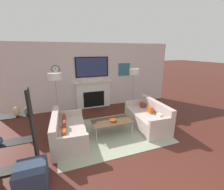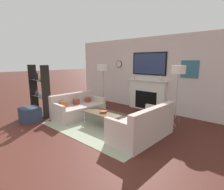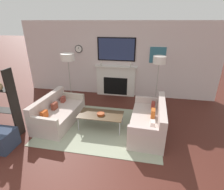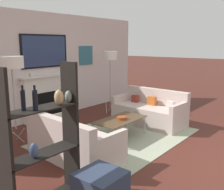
{
  "view_description": "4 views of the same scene",
  "coord_description": "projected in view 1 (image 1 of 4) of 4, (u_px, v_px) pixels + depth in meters",
  "views": [
    {
      "loc": [
        -1.37,
        -1.56,
        2.39
      ],
      "look_at": [
        0.25,
        2.87,
        0.99
      ],
      "focal_mm": 24.0,
      "sensor_mm": 36.0,
      "label": 1
    },
    {
      "loc": [
        3.33,
        -1.19,
        1.84
      ],
      "look_at": [
        0.11,
        2.41,
        0.89
      ],
      "focal_mm": 28.0,
      "sensor_mm": 36.0,
      "label": 2
    },
    {
      "loc": [
        1.05,
        -1.71,
        2.68
      ],
      "look_at": [
        0.19,
        2.76,
        0.74
      ],
      "focal_mm": 28.0,
      "sensor_mm": 36.0,
      "label": 3
    },
    {
      "loc": [
        -4.11,
        -0.93,
        1.94
      ],
      "look_at": [
        0.11,
        2.5,
        0.86
      ],
      "focal_mm": 42.0,
      "sensor_mm": 36.0,
      "label": 4
    }
  ],
  "objects": [
    {
      "name": "shelf_unit",
      "position": [
        8.0,
        135.0,
        2.88
      ],
      "size": [
        0.94,
        0.28,
        1.71
      ],
      "color": "black",
      "rests_on": "ground_plane"
    },
    {
      "name": "couch_right",
      "position": [
        148.0,
        117.0,
        4.89
      ],
      "size": [
        0.87,
        1.75,
        0.83
      ],
      "color": "#C1ADA4",
      "rests_on": "ground_plane"
    },
    {
      "name": "floor_lamp_right",
      "position": [
        134.0,
        72.0,
        5.87
      ],
      "size": [
        0.38,
        0.38,
        1.73
      ],
      "color": "#9E998E",
      "rests_on": "ground_plane"
    },
    {
      "name": "area_rug",
      "position": [
        111.0,
        132.0,
        4.56
      ],
      "size": [
        3.13,
        2.27,
        0.01
      ],
      "color": "gray",
      "rests_on": "ground_plane"
    },
    {
      "name": "coffee_table",
      "position": [
        112.0,
        122.0,
        4.4
      ],
      "size": [
        1.17,
        0.59,
        0.41
      ],
      "color": "#4C3823",
      "rests_on": "ground_plane"
    },
    {
      "name": "floor_lamp_left",
      "position": [
        55.0,
        77.0,
        4.91
      ],
      "size": [
        0.45,
        0.45,
        1.71
      ],
      "color": "#9E998E",
      "rests_on": "ground_plane"
    },
    {
      "name": "ottoman",
      "position": [
        32.0,
        176.0,
        2.7
      ],
      "size": [
        0.52,
        0.52,
        0.44
      ],
      "color": "#2B354B",
      "rests_on": "ground_plane"
    },
    {
      "name": "fireplace_wall",
      "position": [
        92.0,
        79.0,
        6.34
      ],
      "size": [
        7.22,
        0.28,
        2.7
      ],
      "color": "silver",
      "rests_on": "ground_plane"
    },
    {
      "name": "decorative_bowl",
      "position": [
        112.0,
        120.0,
        4.36
      ],
      "size": [
        0.21,
        0.21,
        0.06
      ],
      "color": "#9A3E17",
      "rests_on": "coffee_table"
    },
    {
      "name": "couch_left",
      "position": [
        68.0,
        132.0,
        4.07
      ],
      "size": [
        0.94,
        1.7,
        0.77
      ],
      "color": "#C1ADA4",
      "rests_on": "ground_plane"
    }
  ]
}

